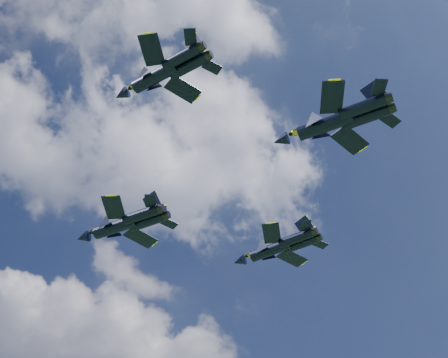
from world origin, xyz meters
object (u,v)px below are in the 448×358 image
jet_left (152,78)px  jet_right (268,251)px  jet_lead (113,228)px  jet_slot (321,126)px

jet_left → jet_right: jet_right is taller
jet_lead → jet_right: bearing=-44.0°
jet_left → jet_slot: size_ratio=0.80×
jet_right → jet_slot: (1.85, -29.47, -1.15)m
jet_left → jet_right: (21.39, 34.61, 1.56)m
jet_lead → jet_slot: 36.68m
jet_right → jet_slot: bearing=-138.2°
jet_left → jet_lead: bearing=48.5°
jet_lead → jet_right: jet_right is taller
jet_left → jet_slot: jet_slot is taller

